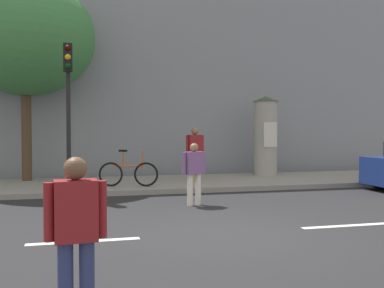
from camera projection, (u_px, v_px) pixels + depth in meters
ground_plane at (225, 233)px, 7.80m from camera, size 80.00×80.00×0.00m
sidewalk_curb at (156, 184)px, 14.57m from camera, size 36.00×4.00×0.15m
lane_markings at (225, 233)px, 7.80m from camera, size 25.80×0.16×0.01m
building_backdrop at (136, 57)px, 19.27m from camera, size 36.00×5.00×9.99m
traffic_light at (68, 92)px, 12.11m from camera, size 0.24×0.45×4.00m
poster_column at (265, 135)px, 16.67m from camera, size 0.95×0.95×2.95m
street_tree at (26, 37)px, 14.67m from camera, size 4.52×4.52×6.66m
pedestrian_tallest at (194, 169)px, 10.75m from camera, size 0.63×0.39×1.50m
pedestrian_in_dark_shirt at (76, 229)px, 4.05m from camera, size 0.56×0.27×1.55m
pedestrian_with_backpack at (195, 149)px, 14.55m from camera, size 0.63×0.33×1.76m
bicycle_leaning at (128, 173)px, 13.19m from camera, size 1.72×0.53×1.09m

